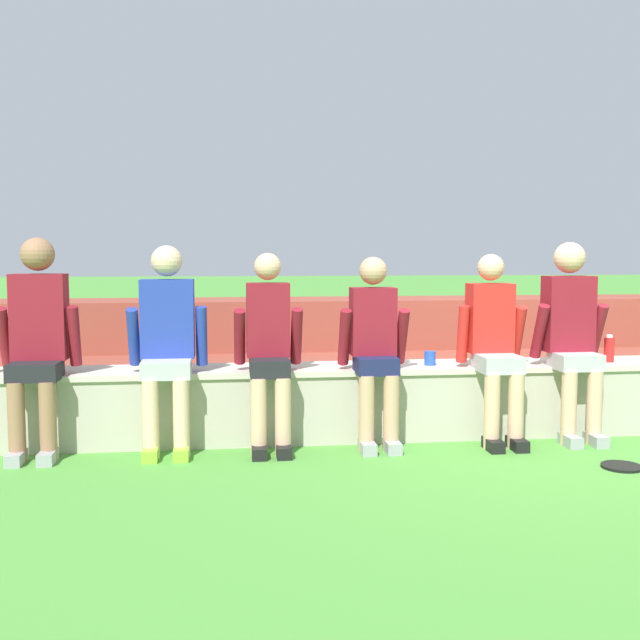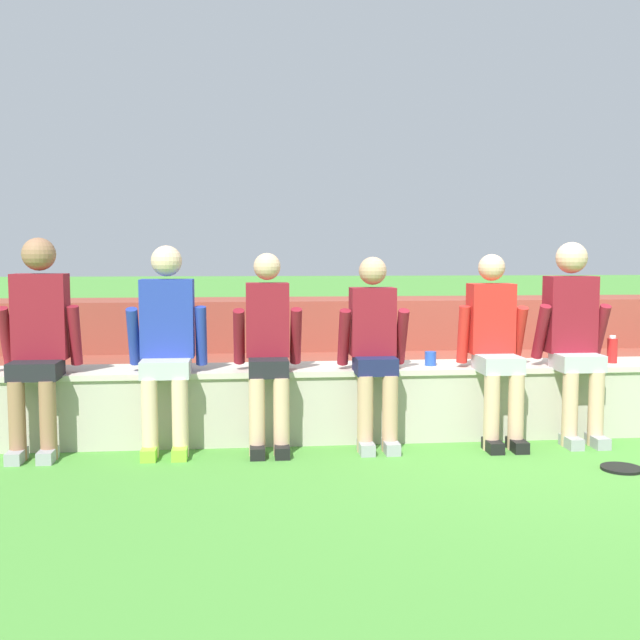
# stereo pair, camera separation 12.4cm
# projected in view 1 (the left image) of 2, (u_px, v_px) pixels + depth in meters

# --- Properties ---
(ground_plane) EXTENTS (80.00, 80.00, 0.00)m
(ground_plane) POSITION_uv_depth(u_px,v_px,m) (539.00, 439.00, 5.58)
(ground_plane) COLOR #4C9338
(stone_seating_wall) EXTENTS (8.95, 0.53, 0.54)m
(stone_seating_wall) POSITION_uv_depth(u_px,v_px,m) (527.00, 395.00, 5.80)
(stone_seating_wall) COLOR #B7AF9E
(stone_seating_wall) RESTS_ON ground
(brick_bleachers) EXTENTS (10.64, 1.56, 0.94)m
(brick_bleachers) POSITION_uv_depth(u_px,v_px,m) (468.00, 356.00, 7.22)
(brick_bleachers) COLOR brown
(brick_bleachers) RESTS_ON ground
(person_far_left) EXTENTS (0.54, 0.55, 1.48)m
(person_far_left) POSITION_uv_depth(u_px,v_px,m) (37.00, 337.00, 5.10)
(person_far_left) COLOR #996B4C
(person_far_left) RESTS_ON ground
(person_left_of_center) EXTENTS (0.55, 0.54, 1.43)m
(person_left_of_center) POSITION_uv_depth(u_px,v_px,m) (167.00, 340.00, 5.20)
(person_left_of_center) COLOR beige
(person_left_of_center) RESTS_ON ground
(person_center) EXTENTS (0.48, 0.54, 1.38)m
(person_center) POSITION_uv_depth(u_px,v_px,m) (269.00, 346.00, 5.26)
(person_center) COLOR #DBAD89
(person_center) RESTS_ON ground
(person_right_of_center) EXTENTS (0.50, 0.49, 1.35)m
(person_right_of_center) POSITION_uv_depth(u_px,v_px,m) (375.00, 346.00, 5.34)
(person_right_of_center) COLOR tan
(person_right_of_center) RESTS_ON ground
(person_far_right) EXTENTS (0.50, 0.57, 1.37)m
(person_far_right) POSITION_uv_depth(u_px,v_px,m) (494.00, 343.00, 5.46)
(person_far_right) COLOR #DBAD89
(person_far_right) RESTS_ON ground
(person_rightmost_edge) EXTENTS (0.53, 0.53, 1.46)m
(person_rightmost_edge) POSITION_uv_depth(u_px,v_px,m) (572.00, 332.00, 5.55)
(person_rightmost_edge) COLOR #DBAD89
(person_rightmost_edge) RESTS_ON ground
(water_bottle_center_gap) EXTENTS (0.08, 0.08, 0.21)m
(water_bottle_center_gap) POSITION_uv_depth(u_px,v_px,m) (609.00, 349.00, 5.80)
(water_bottle_center_gap) COLOR red
(water_bottle_center_gap) RESTS_ON stone_seating_wall
(plastic_cup_middle) EXTENTS (0.08, 0.08, 0.10)m
(plastic_cup_middle) POSITION_uv_depth(u_px,v_px,m) (430.00, 358.00, 5.63)
(plastic_cup_middle) COLOR blue
(plastic_cup_middle) RESTS_ON stone_seating_wall
(frisbee) EXTENTS (0.26, 0.26, 0.02)m
(frisbee) POSITION_uv_depth(u_px,v_px,m) (622.00, 467.00, 4.83)
(frisbee) COLOR black
(frisbee) RESTS_ON ground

